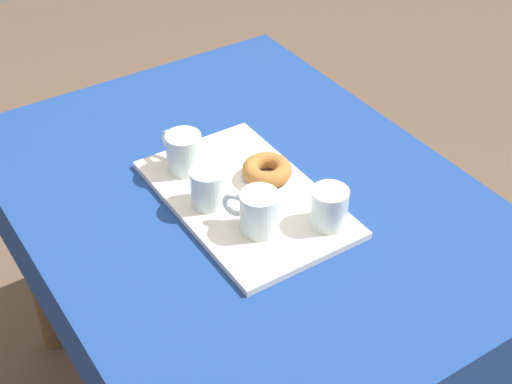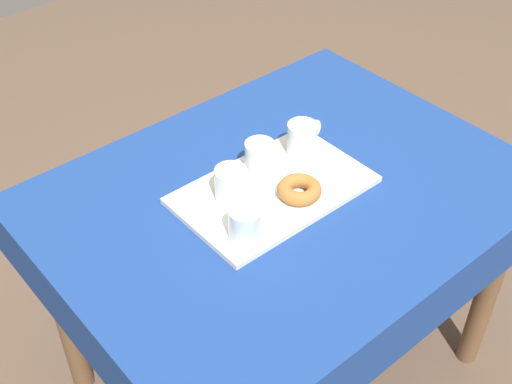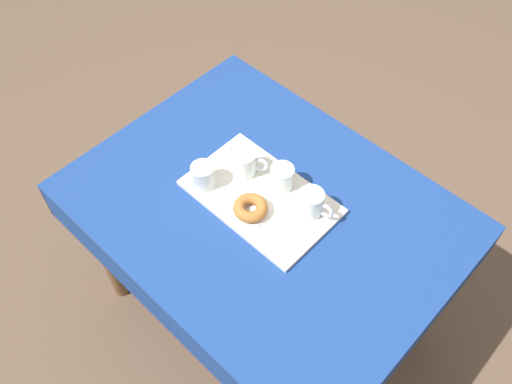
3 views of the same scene
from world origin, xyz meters
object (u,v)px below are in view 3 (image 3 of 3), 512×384
object	(u,v)px
dining_table	(264,226)
tea_mug_right	(311,204)
serving_tray	(261,197)
donut_plate_left	(251,212)
water_glass_far	(282,178)
tea_mug_left	(245,164)
water_glass_near	(203,176)
sugar_donut_left	(251,208)

from	to	relation	value
dining_table	tea_mug_right	xyz separation A→B (m)	(0.12, 0.07, 0.17)
tea_mug_right	serving_tray	bearing A→B (deg)	-158.33
donut_plate_left	water_glass_far	bearing A→B (deg)	90.68
tea_mug_left	water_glass_near	bearing A→B (deg)	-116.01
dining_table	tea_mug_left	size ratio (longest dim) A/B	11.01
water_glass_far	sugar_donut_left	size ratio (longest dim) A/B	0.77
water_glass_far	sugar_donut_left	distance (m)	0.15
serving_tray	water_glass_far	world-z (taller)	water_glass_far
serving_tray	water_glass_near	size ratio (longest dim) A/B	5.75
dining_table	sugar_donut_left	distance (m)	0.17
water_glass_near	water_glass_far	distance (m)	0.25
serving_tray	sugar_donut_left	size ratio (longest dim) A/B	4.41
water_glass_near	water_glass_far	world-z (taller)	same
serving_tray	tea_mug_left	bearing A→B (deg)	161.10
sugar_donut_left	tea_mug_right	bearing A→B (deg)	44.70
water_glass_far	tea_mug_left	bearing A→B (deg)	-161.93
serving_tray	water_glass_far	size ratio (longest dim) A/B	5.75
water_glass_near	donut_plate_left	bearing A→B (deg)	6.75
serving_tray	sugar_donut_left	world-z (taller)	sugar_donut_left
tea_mug_right	water_glass_far	distance (m)	0.13
tea_mug_left	tea_mug_right	bearing A→B (deg)	5.71
tea_mug_left	donut_plate_left	xyz separation A→B (m)	(0.13, -0.10, -0.04)
tea_mug_right	sugar_donut_left	world-z (taller)	tea_mug_right
dining_table	donut_plate_left	world-z (taller)	donut_plate_left
water_glass_near	sugar_donut_left	size ratio (longest dim) A/B	0.77
dining_table	serving_tray	distance (m)	0.13
water_glass_far	serving_tray	bearing A→B (deg)	-105.17
dining_table	water_glass_near	size ratio (longest dim) A/B	14.41
water_glass_near	donut_plate_left	xyz separation A→B (m)	(0.19, 0.02, -0.03)
donut_plate_left	water_glass_near	bearing A→B (deg)	-173.25
dining_table	donut_plate_left	distance (m)	0.15
water_glass_near	sugar_donut_left	xyz separation A→B (m)	(0.19, 0.02, -0.01)
water_glass_far	donut_plate_left	bearing A→B (deg)	-89.32
tea_mug_left	sugar_donut_left	size ratio (longest dim) A/B	1.00
dining_table	water_glass_near	xyz separation A→B (m)	(-0.20, -0.08, 0.17)
water_glass_far	donut_plate_left	distance (m)	0.15
tea_mug_right	tea_mug_left	bearing A→B (deg)	-174.29
dining_table	water_glass_far	world-z (taller)	water_glass_far
tea_mug_right	donut_plate_left	bearing A→B (deg)	-135.30
tea_mug_left	sugar_donut_left	distance (m)	0.17
tea_mug_right	water_glass_near	bearing A→B (deg)	-154.47
serving_tray	tea_mug_left	size ratio (longest dim) A/B	4.39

